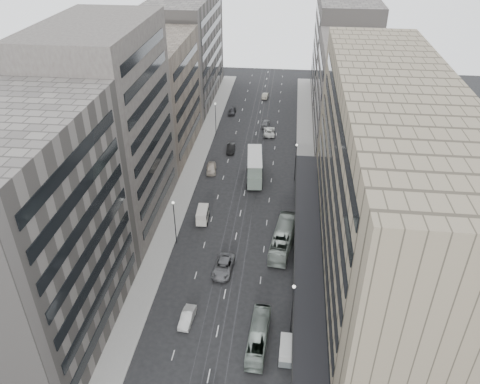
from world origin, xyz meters
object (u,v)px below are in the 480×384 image
at_px(vw_microbus, 286,350).
at_px(pedestrian, 309,358).
at_px(bus_near, 258,336).
at_px(sedan_2, 223,267).
at_px(bus_far, 283,238).
at_px(sedan_1, 187,317).
at_px(panel_van, 203,215).
at_px(double_decker, 255,167).

height_order(vw_microbus, pedestrian, pedestrian).
relative_size(bus_near, sedan_2, 1.58).
relative_size(bus_far, vw_microbus, 3.02).
bearing_deg(sedan_1, bus_far, 59.74).
bearing_deg(pedestrian, sedan_2, -79.92).
bearing_deg(bus_near, panel_van, -62.42).
relative_size(panel_van, sedan_2, 0.69).
bearing_deg(double_decker, vw_microbus, -85.09).
xyz_separation_m(double_decker, panel_van, (-7.94, -15.80, -1.60)).
height_order(bus_far, vw_microbus, bus_far).
relative_size(panel_van, pedestrian, 2.07).
bearing_deg(pedestrian, panel_van, -86.10).
bearing_deg(double_decker, sedan_2, -99.93).
relative_size(double_decker, sedan_2, 1.71).
distance_m(bus_far, vw_microbus, 22.25).
bearing_deg(sedan_1, double_decker, 86.03).
height_order(bus_near, sedan_1, bus_near).
bearing_deg(vw_microbus, bus_far, 94.63).
bearing_deg(bus_near, pedestrian, 161.44).
height_order(sedan_1, pedestrian, pedestrian).
xyz_separation_m(sedan_2, pedestrian, (12.93, -15.98, 0.32)).
distance_m(vw_microbus, sedan_1, 14.24).
bearing_deg(bus_far, sedan_2, 46.06).
relative_size(bus_near, sedan_1, 2.18).
distance_m(panel_van, sedan_2, 13.86).
height_order(bus_far, panel_van, bus_far).
distance_m(bus_near, pedestrian, 6.94).
relative_size(bus_near, bus_far, 0.79).
relative_size(double_decker, vw_microbus, 2.59).
bearing_deg(double_decker, bus_far, -78.11).
relative_size(bus_far, sedan_2, 2.00).
bearing_deg(bus_far, sedan_1, 62.69).
bearing_deg(sedan_2, panel_van, 117.36).
height_order(bus_near, bus_far, bus_far).
height_order(bus_near, panel_van, bus_near).
distance_m(sedan_1, sedan_2, 11.23).
xyz_separation_m(bus_far, pedestrian, (4.00, -23.12, -0.54)).
distance_m(panel_van, pedestrian, 34.11).
xyz_separation_m(bus_near, double_decker, (-4.08, 41.94, 1.68)).
height_order(double_decker, vw_microbus, double_decker).
xyz_separation_m(bus_far, vw_microbus, (1.17, -22.21, -0.50)).
height_order(double_decker, sedan_2, double_decker).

